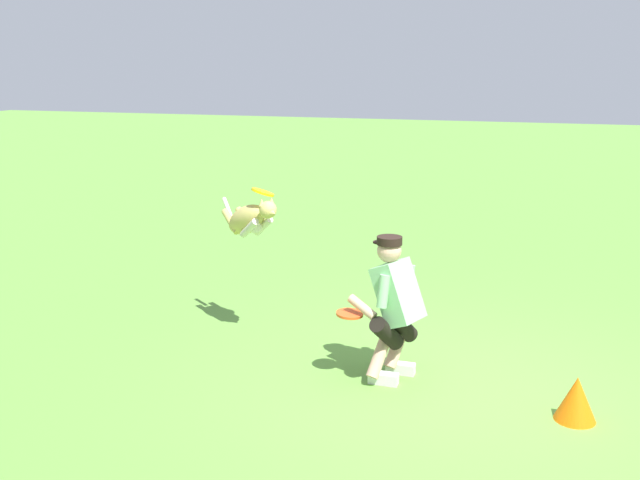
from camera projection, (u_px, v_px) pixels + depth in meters
The scene contains 6 objects.
ground_plane at pixel (456, 400), 6.13m from camera, with size 60.00×60.00×0.00m, color #5F963C.
person at pixel (394, 304), 6.39m from camera, with size 0.68×0.65×1.29m.
dog at pixel (249, 219), 7.34m from camera, with size 0.88×0.68×0.53m.
frisbee_flying at pixel (263, 192), 7.13m from camera, with size 0.23×0.23×0.02m, color yellow.
frisbee_held at pixel (350, 314), 6.41m from camera, with size 0.24×0.24×0.02m, color #EF501E.
training_cone at pixel (576, 399), 5.75m from camera, with size 0.33×0.33×0.36m, color orange.
Camera 1 is at (-0.67, 5.72, 2.75)m, focal length 41.21 mm.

